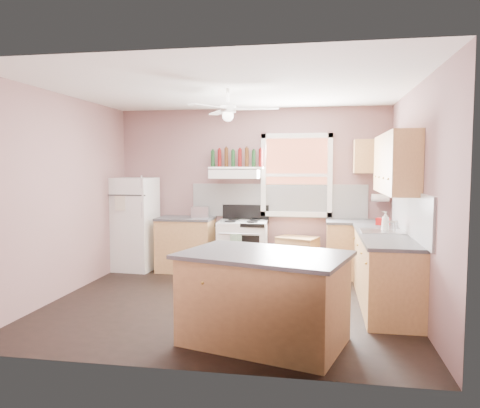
% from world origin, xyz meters
% --- Properties ---
extents(floor, '(4.50, 4.50, 0.00)m').
position_xyz_m(floor, '(0.00, 0.00, 0.00)').
color(floor, black).
rests_on(floor, ground).
extents(ceiling, '(4.50, 4.50, 0.00)m').
position_xyz_m(ceiling, '(0.00, 0.00, 2.70)').
color(ceiling, white).
rests_on(ceiling, ground).
extents(wall_back, '(4.50, 0.05, 2.70)m').
position_xyz_m(wall_back, '(0.00, 2.02, 1.35)').
color(wall_back, '#825E5C').
rests_on(wall_back, ground).
extents(wall_right, '(0.05, 4.00, 2.70)m').
position_xyz_m(wall_right, '(2.27, 0.00, 1.35)').
color(wall_right, '#825E5C').
rests_on(wall_right, ground).
extents(wall_left, '(0.05, 4.00, 2.70)m').
position_xyz_m(wall_left, '(-2.27, 0.00, 1.35)').
color(wall_left, '#825E5C').
rests_on(wall_left, ground).
extents(backsplash_back, '(2.90, 0.03, 0.55)m').
position_xyz_m(backsplash_back, '(0.45, 1.99, 1.18)').
color(backsplash_back, white).
rests_on(backsplash_back, wall_back).
extents(backsplash_right, '(0.03, 2.60, 0.55)m').
position_xyz_m(backsplash_right, '(2.23, 0.30, 1.18)').
color(backsplash_right, white).
rests_on(backsplash_right, wall_right).
extents(window_view, '(1.00, 0.02, 1.20)m').
position_xyz_m(window_view, '(0.75, 1.98, 1.60)').
color(window_view, brown).
rests_on(window_view, wall_back).
extents(window_frame, '(1.16, 0.07, 1.36)m').
position_xyz_m(window_frame, '(0.75, 1.96, 1.60)').
color(window_frame, white).
rests_on(window_frame, wall_back).
extents(refrigerator, '(0.70, 0.68, 1.55)m').
position_xyz_m(refrigerator, '(-1.94, 1.66, 0.78)').
color(refrigerator, white).
rests_on(refrigerator, floor).
extents(base_cabinet_left, '(0.90, 0.60, 0.86)m').
position_xyz_m(base_cabinet_left, '(-1.06, 1.70, 0.43)').
color(base_cabinet_left, '#A67745').
rests_on(base_cabinet_left, floor).
extents(counter_left, '(0.92, 0.62, 0.04)m').
position_xyz_m(counter_left, '(-1.06, 1.70, 0.88)').
color(counter_left, '#3D3D40').
rests_on(counter_left, base_cabinet_left).
extents(toaster, '(0.30, 0.19, 0.18)m').
position_xyz_m(toaster, '(-0.81, 1.68, 0.99)').
color(toaster, silver).
rests_on(toaster, counter_left).
extents(stove, '(0.82, 0.68, 0.86)m').
position_xyz_m(stove, '(-0.09, 1.67, 0.43)').
color(stove, white).
rests_on(stove, floor).
extents(range_hood, '(0.78, 0.50, 0.14)m').
position_xyz_m(range_hood, '(-0.23, 1.75, 1.62)').
color(range_hood, white).
rests_on(range_hood, wall_back).
extents(bottle_shelf, '(0.90, 0.26, 0.03)m').
position_xyz_m(bottle_shelf, '(-0.23, 1.87, 1.72)').
color(bottle_shelf, white).
rests_on(bottle_shelf, range_hood).
extents(cart, '(0.72, 0.61, 0.61)m').
position_xyz_m(cart, '(0.79, 1.75, 0.31)').
color(cart, '#A67745').
rests_on(cart, floor).
extents(base_cabinet_corner, '(1.00, 0.60, 0.86)m').
position_xyz_m(base_cabinet_corner, '(1.75, 1.70, 0.43)').
color(base_cabinet_corner, '#A67745').
rests_on(base_cabinet_corner, floor).
extents(base_cabinet_right, '(0.60, 2.20, 0.86)m').
position_xyz_m(base_cabinet_right, '(1.95, 0.30, 0.43)').
color(base_cabinet_right, '#A67745').
rests_on(base_cabinet_right, floor).
extents(counter_corner, '(1.02, 0.62, 0.04)m').
position_xyz_m(counter_corner, '(1.75, 1.70, 0.88)').
color(counter_corner, '#3D3D40').
rests_on(counter_corner, base_cabinet_corner).
extents(counter_right, '(0.62, 2.22, 0.04)m').
position_xyz_m(counter_right, '(1.94, 0.30, 0.88)').
color(counter_right, '#3D3D40').
rests_on(counter_right, base_cabinet_right).
extents(sink, '(0.55, 0.45, 0.03)m').
position_xyz_m(sink, '(1.94, 0.50, 0.90)').
color(sink, silver).
rests_on(sink, counter_right).
extents(faucet, '(0.03, 0.03, 0.14)m').
position_xyz_m(faucet, '(2.10, 0.50, 0.97)').
color(faucet, silver).
rests_on(faucet, sink).
extents(upper_cabinet_right, '(0.33, 1.80, 0.76)m').
position_xyz_m(upper_cabinet_right, '(2.08, 0.50, 1.78)').
color(upper_cabinet_right, '#A67745').
rests_on(upper_cabinet_right, wall_right).
extents(upper_cabinet_corner, '(0.60, 0.33, 0.52)m').
position_xyz_m(upper_cabinet_corner, '(1.95, 1.83, 1.90)').
color(upper_cabinet_corner, '#A67745').
rests_on(upper_cabinet_corner, wall_back).
extents(paper_towel, '(0.26, 0.12, 0.12)m').
position_xyz_m(paper_towel, '(2.07, 1.86, 1.25)').
color(paper_towel, white).
rests_on(paper_towel, wall_back).
extents(island, '(1.70, 1.33, 0.86)m').
position_xyz_m(island, '(0.61, -1.25, 0.43)').
color(island, '#A67745').
rests_on(island, floor).
extents(island_top, '(1.81, 1.44, 0.04)m').
position_xyz_m(island_top, '(0.61, -1.25, 0.88)').
color(island_top, '#3D3D40').
rests_on(island_top, island).
extents(ceiling_fan_hub, '(0.20, 0.20, 0.08)m').
position_xyz_m(ceiling_fan_hub, '(0.00, 0.00, 2.45)').
color(ceiling_fan_hub, white).
rests_on(ceiling_fan_hub, ceiling).
extents(soap_bottle, '(0.13, 0.13, 0.26)m').
position_xyz_m(soap_bottle, '(1.98, 0.52, 1.03)').
color(soap_bottle, silver).
rests_on(soap_bottle, counter_right).
extents(red_caddy, '(0.21, 0.18, 0.10)m').
position_xyz_m(red_caddy, '(2.04, 1.20, 0.95)').
color(red_caddy, '#AE0F0E').
rests_on(red_caddy, counter_right).
extents(wine_bottles, '(0.86, 0.06, 0.31)m').
position_xyz_m(wine_bottles, '(-0.23, 1.87, 1.88)').
color(wine_bottles, '#143819').
rests_on(wine_bottles, bottle_shelf).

